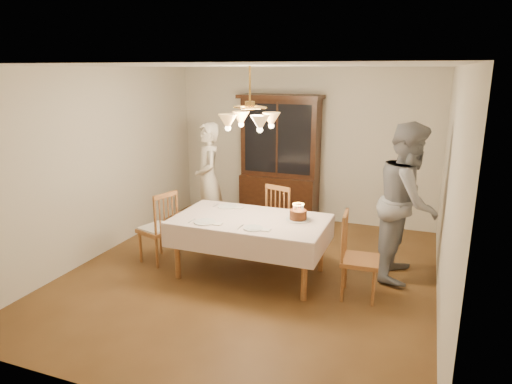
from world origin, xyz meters
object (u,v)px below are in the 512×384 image
at_px(chair_far_side, 284,221).
at_px(elderly_woman, 208,179).
at_px(birthday_cake, 298,215).
at_px(dining_table, 250,224).
at_px(china_hutch, 280,161).

distance_m(chair_far_side, elderly_woman, 1.43).
xyz_separation_m(elderly_woman, birthday_cake, (1.76, -1.07, -0.07)).
height_order(dining_table, birthday_cake, birthday_cake).
bearing_deg(china_hutch, birthday_cake, -66.48).
distance_m(dining_table, birthday_cake, 0.61).
distance_m(dining_table, china_hutch, 2.31).
height_order(chair_far_side, birthday_cake, chair_far_side).
bearing_deg(birthday_cake, dining_table, -165.55).
relative_size(chair_far_side, elderly_woman, 0.56).
height_order(china_hutch, chair_far_side, china_hutch).
bearing_deg(elderly_woman, dining_table, 8.14).
height_order(dining_table, elderly_woman, elderly_woman).
bearing_deg(dining_table, chair_far_side, 81.23).
distance_m(dining_table, elderly_woman, 1.71).
xyz_separation_m(chair_far_side, birthday_cake, (0.43, -0.81, 0.38)).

